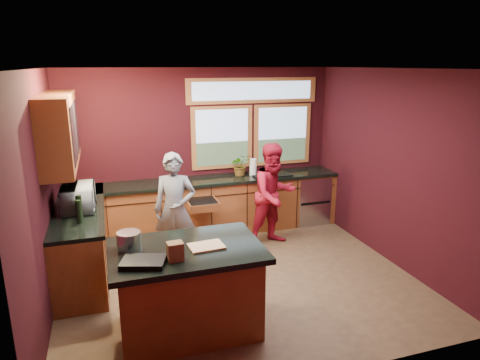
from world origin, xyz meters
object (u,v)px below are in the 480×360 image
island (188,289)px  stock_pot (129,240)px  person_red (274,195)px  cutting_board (206,246)px  person_grey (175,210)px

island → stock_pot: 0.80m
person_red → cutting_board: 2.42m
island → person_red: size_ratio=0.96×
person_red → stock_pot: person_red is taller
person_grey → stock_pot: size_ratio=6.68×
island → stock_pot: bearing=164.7°
cutting_board → person_grey: bearing=91.8°
person_grey → person_red: size_ratio=1.00×
person_grey → stock_pot: 1.63m
person_grey → stock_pot: bearing=-97.9°
person_grey → person_red: person_red is taller
island → cutting_board: size_ratio=4.43×
cutting_board → person_red: bearing=51.2°
stock_pot → person_grey: bearing=64.4°
island → cutting_board: (0.20, -0.05, 0.48)m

